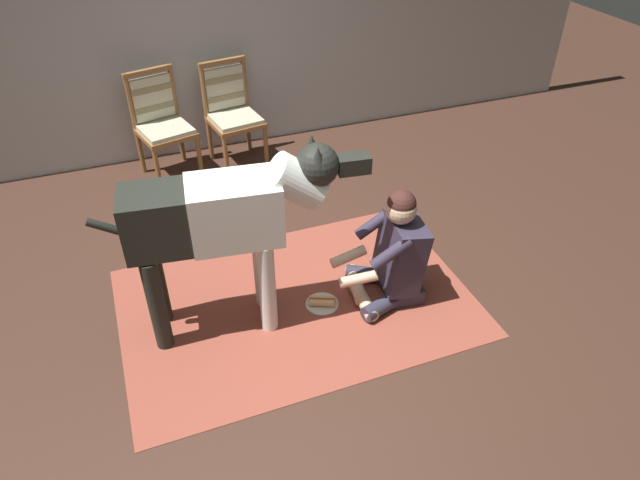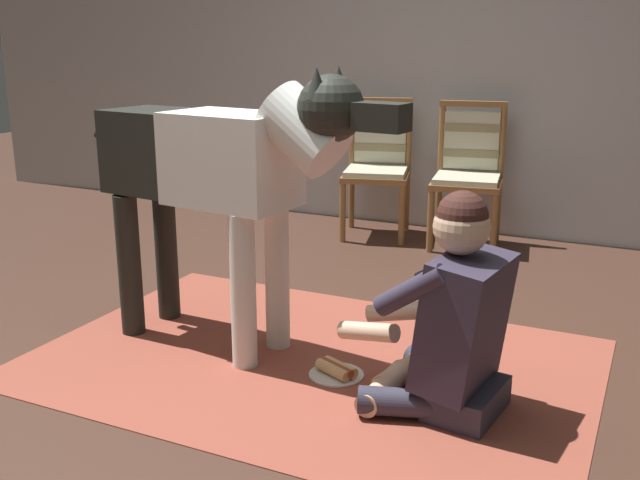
{
  "view_description": "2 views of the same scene",
  "coord_description": "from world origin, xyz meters",
  "views": [
    {
      "loc": [
        -0.75,
        -2.7,
        2.8
      ],
      "look_at": [
        0.34,
        0.16,
        0.52
      ],
      "focal_mm": 32.14,
      "sensor_mm": 36.0,
      "label": 1
    },
    {
      "loc": [
        1.49,
        -2.53,
        1.4
      ],
      "look_at": [
        0.22,
        0.15,
        0.58
      ],
      "focal_mm": 41.08,
      "sensor_mm": 36.0,
      "label": 2
    }
  ],
  "objects": [
    {
      "name": "dining_chair_right_of_pair",
      "position": [
        0.28,
        2.41,
        0.54
      ],
      "size": [
        0.53,
        0.53,
        0.98
      ],
      "color": "brown",
      "rests_on": "ground"
    },
    {
      "name": "dining_chair_left_of_pair",
      "position": [
        -0.38,
        2.41,
        0.54
      ],
      "size": [
        0.56,
        0.56,
        0.98
      ],
      "color": "brown",
      "rests_on": "ground"
    },
    {
      "name": "hot_dog_on_plate",
      "position": [
        0.33,
        0.09,
        0.03
      ],
      "size": [
        0.24,
        0.24,
        0.06
      ],
      "color": "silver",
      "rests_on": "ground"
    },
    {
      "name": "back_wall",
      "position": [
        0.0,
        2.8,
        1.3
      ],
      "size": [
        8.82,
        0.1,
        2.6
      ],
      "primitive_type": "cube",
      "color": "#B6B8BB",
      "rests_on": "ground"
    },
    {
      "name": "ground_plane",
      "position": [
        0.0,
        0.0,
        0.0
      ],
      "size": [
        15.27,
        15.27,
        0.0
      ],
      "primitive_type": "plane",
      "color": "#41281E"
    },
    {
      "name": "large_dog",
      "position": [
        -0.27,
        0.17,
        0.85
      ],
      "size": [
        1.68,
        0.46,
        1.29
      ],
      "color": "white",
      "rests_on": "ground"
    },
    {
      "name": "area_rug",
      "position": [
        0.16,
        0.18,
        0.0
      ],
      "size": [
        2.44,
        1.65,
        0.01
      ],
      "primitive_type": "cube",
      "color": "brown",
      "rests_on": "ground"
    },
    {
      "name": "person_sitting_on_floor",
      "position": [
        0.83,
        0.03,
        0.36
      ],
      "size": [
        0.66,
        0.57,
        0.87
      ],
      "color": "#343243",
      "rests_on": "ground"
    }
  ]
}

